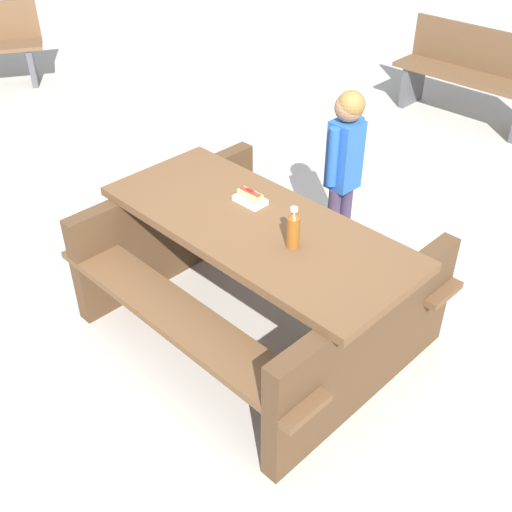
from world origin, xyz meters
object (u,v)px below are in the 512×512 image
Objects in this scene: soda_bottle at (293,229)px; park_bench_near at (474,73)px; hotdog_tray at (250,198)px; child_in_coat at (345,156)px; picnic_table at (256,268)px.

soda_bottle is 0.15× the size of park_bench_near.
hotdog_tray is at bearing -27.41° from soda_bottle.
park_bench_near is at bearing -84.26° from soda_bottle.
child_in_coat is at bearing 92.37° from park_bench_near.
soda_bottle is at bearing 164.72° from picnic_table.
park_bench_near is (-0.04, -3.59, -0.33)m from hotdog_tray.
child_in_coat reaches higher than park_bench_near.
soda_bottle is 0.49m from hotdog_tray.
soda_bottle is 0.19× the size of child_in_coat.
child_in_coat is at bearing -101.27° from hotdog_tray.
park_bench_near reaches higher than hotdog_tray.
soda_bottle reaches higher than hotdog_tray.
park_bench_near is (0.12, -2.79, -0.31)m from child_in_coat.
picnic_table is at bearing 91.54° from park_bench_near.
picnic_table is 0.99m from child_in_coat.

